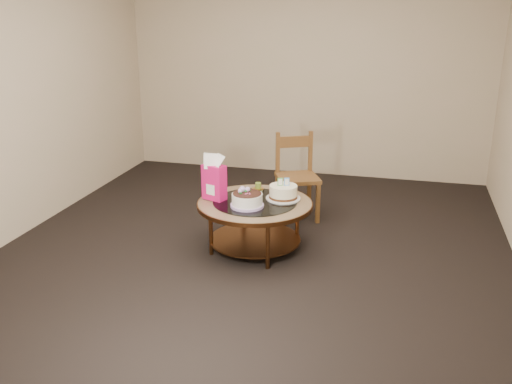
% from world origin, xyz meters
% --- Properties ---
extents(ground, '(5.00, 5.00, 0.00)m').
position_xyz_m(ground, '(0.00, 0.00, 0.00)').
color(ground, black).
rests_on(ground, ground).
extents(room_walls, '(4.52, 5.02, 2.61)m').
position_xyz_m(room_walls, '(0.00, 0.00, 1.54)').
color(room_walls, '#C4AD94').
rests_on(room_walls, ground).
extents(coffee_table, '(1.02, 1.02, 0.46)m').
position_xyz_m(coffee_table, '(0.00, -0.00, 0.38)').
color(coffee_table, '#573219').
rests_on(coffee_table, ground).
extents(decorated_cake, '(0.29, 0.29, 0.17)m').
position_xyz_m(decorated_cake, '(-0.03, -0.14, 0.51)').
color(decorated_cake, '#BE9DDE').
rests_on(decorated_cake, coffee_table).
extents(cream_cake, '(0.31, 0.31, 0.20)m').
position_xyz_m(cream_cake, '(0.23, 0.13, 0.52)').
color(cream_cake, white).
rests_on(cream_cake, coffee_table).
extents(gift_bag, '(0.23, 0.20, 0.41)m').
position_xyz_m(gift_bag, '(-0.36, -0.03, 0.66)').
color(gift_bag, '#E31560').
rests_on(gift_bag, coffee_table).
extents(pillar_candle, '(0.11, 0.11, 0.08)m').
position_xyz_m(pillar_candle, '(-0.05, 0.31, 0.48)').
color(pillar_candle, '#F0D763').
rests_on(pillar_candle, coffee_table).
extents(dining_chair, '(0.53, 0.53, 0.87)m').
position_xyz_m(dining_chair, '(0.21, 0.90, 0.44)').
color(dining_chair, brown).
rests_on(dining_chair, ground).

